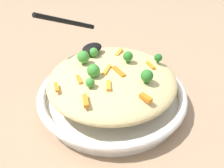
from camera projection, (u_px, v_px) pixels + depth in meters
ground_plane at (112, 104)px, 0.65m from camera, size 2.40×2.40×0.00m
serving_bowl at (112, 96)px, 0.64m from camera, size 0.35×0.35×0.04m
pasta_mound at (112, 80)px, 0.61m from camera, size 0.30×0.29×0.06m
carrot_piece_0 at (56, 87)px, 0.55m from camera, size 0.02×0.03×0.01m
carrot_piece_1 at (86, 101)px, 0.51m from camera, size 0.03×0.03×0.01m
carrot_piece_2 at (150, 65)px, 0.61m from camera, size 0.02×0.03×0.01m
carrot_piece_3 at (107, 70)px, 0.59m from camera, size 0.04×0.02×0.01m
carrot_piece_4 at (146, 98)px, 0.52m from camera, size 0.02×0.03×0.01m
carrot_piece_5 at (79, 80)px, 0.57m from camera, size 0.02×0.03×0.01m
carrot_piece_6 at (109, 86)px, 0.54m from camera, size 0.03×0.03×0.01m
carrot_piece_7 at (118, 72)px, 0.58m from camera, size 0.03×0.04×0.01m
carrot_piece_8 at (119, 52)px, 0.66m from camera, size 0.04×0.02×0.01m
broccoli_floret_0 at (128, 56)px, 0.61m from camera, size 0.02×0.02×0.03m
broccoli_floret_1 at (94, 52)px, 0.64m from camera, size 0.02×0.02×0.03m
broccoli_floret_2 at (90, 83)px, 0.54m from camera, size 0.02×0.02×0.02m
broccoli_floret_3 at (93, 71)px, 0.56m from camera, size 0.03×0.03×0.03m
broccoli_floret_4 at (158, 58)px, 0.63m from camera, size 0.02×0.02×0.02m
broccoli_floret_5 at (147, 76)px, 0.55m from camera, size 0.03×0.03×0.03m
broccoli_floret_6 at (83, 57)px, 0.61m from camera, size 0.03×0.03×0.03m
serving_spoon at (81, 37)px, 0.66m from camera, size 0.18×0.12×0.10m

